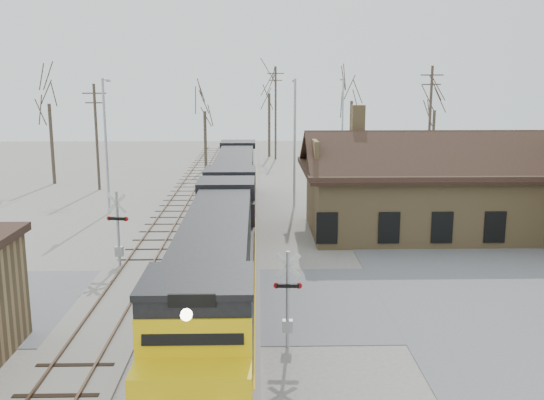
# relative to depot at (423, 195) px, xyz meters

# --- Properties ---
(ground) EXTENTS (140.00, 140.00, 0.00)m
(ground) POSITION_rel_depot_xyz_m (-11.99, -12.00, -2.41)
(ground) COLOR #9E988E
(ground) RESTS_ON ground
(road) EXTENTS (60.00, 9.00, 0.03)m
(road) POSITION_rel_depot_xyz_m (-11.99, -12.00, -2.39)
(road) COLOR slate
(road) RESTS_ON ground
(track_main) EXTENTS (3.40, 90.00, 0.24)m
(track_main) POSITION_rel_depot_xyz_m (-11.99, 3.00, -2.34)
(track_main) COLOR #9E988E
(track_main) RESTS_ON ground
(track_siding) EXTENTS (3.40, 90.00, 0.24)m
(track_siding) POSITION_rel_depot_xyz_m (-16.49, 3.00, -2.34)
(track_siding) COLOR #9E988E
(track_siding) RESTS_ON ground
(depot) EXTENTS (15.20, 9.31, 7.90)m
(depot) POSITION_rel_depot_xyz_m (0.00, 0.00, 0.00)
(depot) COLOR #9D8051
(depot) RESTS_ON ground
(locomotive_lead) EXTENTS (2.94, 19.68, 4.37)m
(locomotive_lead) POSITION_rel_depot_xyz_m (-11.99, -14.86, -0.11)
(locomotive_lead) COLOR black
(locomotive_lead) RESTS_ON ground
(locomotive_trailing) EXTENTS (2.94, 19.68, 4.13)m
(locomotive_trailing) POSITION_rel_depot_xyz_m (-11.99, 5.09, -0.11)
(locomotive_trailing) COLOR black
(locomotive_trailing) RESTS_ON ground
(crossbuck_near) EXTENTS (1.02, 0.27, 3.58)m
(crossbuck_near) POSITION_rel_depot_xyz_m (-9.32, -16.52, -0.70)
(crossbuck_near) COLOR #A5A8AD
(crossbuck_near) RESTS_ON ground
(crossbuck_far) EXTENTS (1.14, 0.32, 4.01)m
(crossbuck_far) POSITION_rel_depot_xyz_m (-17.42, -7.04, -0.52)
(crossbuck_far) COLOR #A5A8AD
(crossbuck_far) RESTS_ON ground
(streetlight_a) EXTENTS (0.25, 2.04, 9.56)m
(streetlight_a) POSITION_rel_depot_xyz_m (-21.07, 6.22, 2.91)
(streetlight_a) COLOR #A5A8AD
(streetlight_a) RESTS_ON ground
(streetlight_b) EXTENTS (0.25, 2.04, 9.54)m
(streetlight_b) POSITION_rel_depot_xyz_m (-7.57, 8.38, 2.90)
(streetlight_b) COLOR #A5A8AD
(streetlight_b) RESTS_ON ground
(streetlight_c) EXTENTS (0.25, 2.04, 9.62)m
(streetlight_c) POSITION_rel_depot_xyz_m (-1.88, 23.61, 2.95)
(streetlight_c) COLOR #A5A8AD
(streetlight_c) RESTS_ON ground
(utility_pole_a) EXTENTS (2.00, 0.24, 9.12)m
(utility_pole_a) POSITION_rel_depot_xyz_m (-24.21, 15.64, 2.37)
(utility_pole_a) COLOR #382D23
(utility_pole_a) RESTS_ON ground
(utility_pole_b) EXTENTS (2.00, 0.24, 10.96)m
(utility_pole_b) POSITION_rel_depot_xyz_m (-8.17, 35.62, 3.31)
(utility_pole_b) COLOR #382D23
(utility_pole_b) RESTS_ON ground
(utility_pole_c) EXTENTS (2.00, 0.24, 10.65)m
(utility_pole_c) POSITION_rel_depot_xyz_m (4.83, 16.31, 3.15)
(utility_pole_c) COLOR #382D23
(utility_pole_c) RESTS_ON ground
(tree_a) EXTENTS (4.88, 4.88, 11.96)m
(tree_a) POSITION_rel_depot_xyz_m (-29.18, 18.91, 6.11)
(tree_a) COLOR #382D23
(tree_a) RESTS_ON ground
(tree_b) EXTENTS (4.14, 4.14, 10.15)m
(tree_b) POSITION_rel_depot_xyz_m (-15.84, 26.97, 4.82)
(tree_b) COLOR #382D23
(tree_b) RESTS_ON ground
(tree_c) EXTENTS (5.19, 5.19, 12.72)m
(tree_c) POSITION_rel_depot_xyz_m (-8.88, 38.32, 6.66)
(tree_c) COLOR #382D23
(tree_c) RESTS_ON ground
(tree_d) EXTENTS (4.77, 4.77, 11.68)m
(tree_d) POSITION_rel_depot_xyz_m (0.05, 30.31, 5.91)
(tree_d) COLOR #382D23
(tree_d) RESTS_ON ground
(tree_e) EXTENTS (4.19, 4.19, 10.25)m
(tree_e) POSITION_rel_depot_xyz_m (8.38, 27.16, 4.89)
(tree_e) COLOR #382D23
(tree_e) RESTS_ON ground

